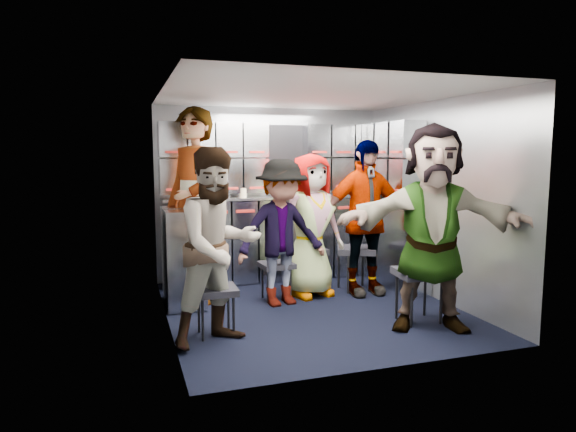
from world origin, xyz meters
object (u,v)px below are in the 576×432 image
object	(u,v)px
attendant_arc_c	(311,225)
attendant_arc_b	(281,233)
jump_seat_near_left	(216,293)
jump_seat_near_right	(419,276)
jump_seat_center	(305,253)
attendant_arc_a	(219,247)
jump_seat_mid_right	(356,252)
attendant_arc_d	(364,218)
attendant_arc_e	(432,227)
attendant_standing	(195,205)
jump_seat_mid_left	(276,267)

from	to	relation	value
attendant_arc_c	attendant_arc_b	bearing A→B (deg)	-164.19
jump_seat_near_left	attendant_arc_c	distance (m)	1.57
jump_seat_near_right	attendant_arc_b	bearing A→B (deg)	138.71
jump_seat_center	attendant_arc_a	size ratio (longest dim) A/B	0.31
jump_seat_near_left	jump_seat_mid_right	xyz separation A→B (m)	(1.78, 0.98, 0.07)
jump_seat_center	attendant_arc_d	bearing A→B (deg)	-27.78
attendant_arc_a	attendant_arc_e	bearing A→B (deg)	-27.89
attendant_arc_b	attendant_arc_e	distance (m)	1.52
attendant_arc_c	attendant_arc_d	bearing A→B (deg)	-25.39
attendant_standing	attendant_arc_a	distance (m)	1.28
attendant_arc_a	jump_seat_center	bearing A→B (deg)	25.64
attendant_arc_b	attendant_arc_e	bearing A→B (deg)	-55.03
jump_seat_center	attendant_arc_c	world-z (taller)	attendant_arc_c
jump_seat_center	attendant_arc_a	bearing A→B (deg)	-133.27
jump_seat_center	jump_seat_mid_right	size ratio (longest dim) A/B	0.91
attendant_arc_b	jump_seat_center	bearing A→B (deg)	36.59
jump_seat_mid_left	jump_seat_near_left	bearing A→B (deg)	-132.54
jump_seat_near_right	attendant_arc_e	world-z (taller)	attendant_arc_e
attendant_arc_b	attendant_arc_c	distance (m)	0.46
attendant_arc_c	attendant_arc_e	bearing A→B (deg)	-77.53
jump_seat_mid_right	attendant_standing	distance (m)	1.88
attendant_arc_a	attendant_arc_b	world-z (taller)	attendant_arc_a
attendant_arc_e	attendant_arc_d	bearing A→B (deg)	115.71
jump_seat_near_right	attendant_arc_c	xyz separation A→B (m)	(-0.64, 1.14, 0.34)
attendant_arc_a	attendant_arc_e	size ratio (longest dim) A/B	0.88
jump_seat_near_left	jump_seat_mid_left	world-z (taller)	jump_seat_near_left
attendant_arc_c	attendant_arc_e	xyz separation A→B (m)	(0.64, -1.32, 0.13)
jump_seat_center	attendant_arc_e	size ratio (longest dim) A/B	0.27
attendant_standing	attendant_arc_e	size ratio (longest dim) A/B	1.12
attendant_arc_a	attendant_arc_b	distance (m)	1.19
attendant_arc_b	attendant_arc_c	world-z (taller)	attendant_arc_c
attendant_arc_d	attendant_standing	bearing A→B (deg)	169.97
attendant_standing	attendant_arc_e	bearing A→B (deg)	16.41
jump_seat_mid_left	attendant_standing	world-z (taller)	attendant_standing
jump_seat_mid_right	attendant_arc_d	xyz separation A→B (m)	(-0.00, -0.18, 0.41)
jump_seat_near_left	attendant_standing	xyz separation A→B (m)	(-0.01, 1.08, 0.64)
attendant_arc_e	jump_seat_near_right	bearing A→B (deg)	112.59
jump_seat_mid_left	attendant_arc_c	bearing A→B (deg)	6.30
attendant_standing	jump_seat_mid_right	bearing A→B (deg)	51.70
attendant_arc_b	attendant_arc_d	xyz separation A→B (m)	(0.97, 0.10, 0.10)
jump_seat_near_left	jump_seat_mid_left	xyz separation A→B (m)	(0.80, 0.87, -0.02)
jump_seat_near_left	jump_seat_near_right	size ratio (longest dim) A/B	0.85
jump_seat_near_left	attendant_arc_a	distance (m)	0.47
attendant_standing	attendant_arc_b	size ratio (longest dim) A/B	1.36
attendant_arc_d	attendant_arc_e	distance (m)	1.20
jump_seat_center	attendant_arc_a	xyz separation A→B (m)	(-1.20, -1.28, 0.37)
jump_seat_mid_left	attendant_arc_b	xyz separation A→B (m)	(0.00, -0.18, 0.39)
jump_seat_mid_left	attendant_arc_c	distance (m)	0.58
jump_seat_mid_right	attendant_arc_a	size ratio (longest dim) A/B	0.33
attendant_standing	attendant_arc_c	size ratio (longest dim) A/B	1.31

